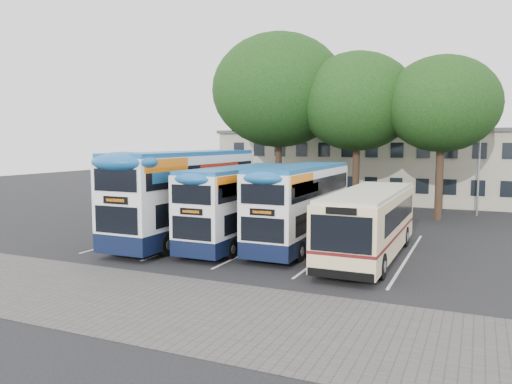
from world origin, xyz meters
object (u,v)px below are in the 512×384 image
object	(u,v)px
tree_right	(442,104)
tree_left	(279,91)
bus_dd_right	(301,202)
bus_dd_mid	(241,202)
tree_mid	(357,102)
bus_single	(370,219)
bus_dd_left	(187,191)
lamp_post	(480,143)

from	to	relation	value
tree_right	tree_left	bearing A→B (deg)	175.93
bus_dd_right	tree_right	bearing A→B (deg)	64.03
tree_left	bus_dd_mid	xyz separation A→B (m)	(3.17, -13.17, -6.86)
tree_left	tree_mid	world-z (taller)	tree_left
bus_dd_right	bus_single	xyz separation A→B (m)	(3.61, -1.04, -0.49)
bus_dd_mid	tree_left	bearing A→B (deg)	103.54
tree_mid	bus_dd_right	world-z (taller)	tree_mid
tree_left	bus_dd_right	world-z (taller)	tree_left
tree_mid	bus_dd_left	bearing A→B (deg)	-114.82
bus_dd_left	bus_single	xyz separation A→B (m)	(9.65, -0.13, -0.85)
bus_dd_left	lamp_post	bearing A→B (deg)	47.91
bus_dd_left	bus_dd_right	world-z (taller)	bus_dd_left
tree_mid	tree_right	bearing A→B (deg)	-5.67
lamp_post	tree_right	distance (m)	4.62
lamp_post	tree_right	bearing A→B (deg)	-127.35
bus_single	bus_dd_right	bearing A→B (deg)	163.96
bus_dd_mid	bus_dd_left	bearing A→B (deg)	-178.55
lamp_post	tree_mid	bearing A→B (deg)	-162.50
tree_mid	bus_single	world-z (taller)	tree_mid
tree_left	tree_mid	distance (m)	6.14
tree_mid	bus_single	size ratio (longest dim) A/B	1.13
tree_left	bus_dd_right	bearing A→B (deg)	-63.77
tree_right	tree_mid	bearing A→B (deg)	174.33
bus_dd_left	bus_dd_right	xyz separation A→B (m)	(6.04, 0.91, -0.36)
lamp_post	bus_dd_right	world-z (taller)	lamp_post
lamp_post	tree_right	size ratio (longest dim) A/B	0.84
lamp_post	tree_mid	xyz separation A→B (m)	(-7.99, -2.52, 2.88)
bus_dd_mid	bus_single	world-z (taller)	bus_dd_mid
tree_right	bus_single	world-z (taller)	tree_right
tree_left	tree_right	bearing A→B (deg)	-4.07
tree_right	bus_single	size ratio (longest dim) A/B	1.06
tree_left	tree_mid	bearing A→B (deg)	-2.56
bus_dd_mid	bus_single	distance (m)	6.54
tree_mid	bus_dd_left	world-z (taller)	tree_mid
bus_dd_left	tree_left	bearing A→B (deg)	90.18
tree_right	bus_dd_right	xyz separation A→B (m)	(-5.61, -11.51, -5.38)
tree_left	bus_single	bearing A→B (deg)	-54.09
tree_left	bus_dd_left	bearing A→B (deg)	-89.82
tree_left	bus_single	xyz separation A→B (m)	(9.69, -13.38, -7.30)
lamp_post	bus_single	bearing A→B (deg)	-105.56
bus_dd_right	bus_single	distance (m)	3.79
lamp_post	bus_dd_mid	distance (m)	19.09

